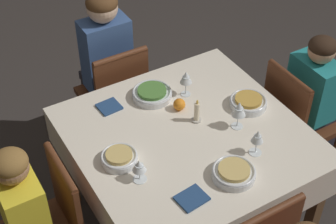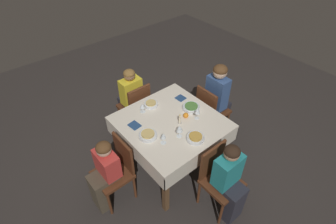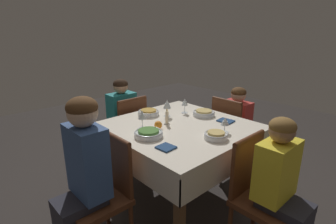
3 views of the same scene
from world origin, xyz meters
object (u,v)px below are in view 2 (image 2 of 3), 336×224
at_px(candle_centerpiece, 180,120).
at_px(chair_north, 117,168).
at_px(bowl_north, 148,135).
at_px(wine_glass_west, 180,129).
at_px(chair_west, 218,176).
at_px(napkin_spare_side, 181,98).
at_px(bowl_south, 191,107).
at_px(bowl_west, 195,138).
at_px(dining_table, 171,127).
at_px(napkin_red_folded, 135,125).
at_px(person_adult_denim, 219,95).
at_px(wine_glass_south, 197,111).
at_px(bowl_east, 151,104).
at_px(wine_glass_north, 163,136).
at_px(person_child_red, 103,173).
at_px(person_child_teal, 230,181).
at_px(person_child_yellow, 130,96).
at_px(wine_glass_east, 142,106).
at_px(chair_south, 210,109).
at_px(chair_east, 136,106).

bearing_deg(candle_centerpiece, chair_north, 82.87).
height_order(bowl_north, wine_glass_west, wine_glass_west).
bearing_deg(chair_west, napkin_spare_side, 70.05).
bearing_deg(bowl_south, bowl_west, 141.33).
bearing_deg(chair_west, dining_table, 90.86).
bearing_deg(napkin_red_folded, chair_west, -158.93).
bearing_deg(napkin_red_folded, person_adult_denim, -97.40).
bearing_deg(wine_glass_south, napkin_red_folded, 60.08).
bearing_deg(napkin_spare_side, dining_table, 123.46).
distance_m(wine_glass_south, bowl_east, 0.63).
distance_m(chair_west, wine_glass_north, 0.76).
distance_m(person_child_red, bowl_north, 0.64).
distance_m(chair_north, bowl_west, 0.97).
distance_m(person_adult_denim, person_child_red, 1.91).
xyz_separation_m(chair_north, napkin_red_folded, (0.21, -0.41, 0.27)).
bearing_deg(bowl_east, person_adult_denim, -110.51).
relative_size(person_child_red, candle_centerpiece, 6.68).
relative_size(person_child_teal, wine_glass_north, 6.99).
distance_m(wine_glass_north, wine_glass_west, 0.21).
xyz_separation_m(dining_table, person_child_red, (0.01, 0.96, -0.13)).
height_order(dining_table, bowl_south, bowl_south).
height_order(person_adult_denim, person_child_yellow, person_adult_denim).
xyz_separation_m(chair_north, person_child_yellow, (0.94, -0.81, 0.09)).
bearing_deg(bowl_west, bowl_east, 1.21).
xyz_separation_m(wine_glass_east, candle_centerpiece, (-0.46, -0.22, -0.04)).
height_order(wine_glass_south, napkin_spare_side, wine_glass_south).
xyz_separation_m(bowl_north, candle_centerpiece, (-0.07, -0.43, 0.03)).
height_order(chair_south, person_adult_denim, person_adult_denim).
bearing_deg(wine_glass_west, chair_south, -71.13).
bearing_deg(napkin_red_folded, bowl_south, -105.50).
height_order(dining_table, wine_glass_east, wine_glass_east).
distance_m(chair_west, person_child_red, 1.27).
xyz_separation_m(bowl_north, bowl_east, (0.43, -0.37, 0.00)).
xyz_separation_m(chair_north, bowl_north, (-0.04, -0.43, 0.30)).
height_order(chair_north, bowl_east, chair_north).
distance_m(person_adult_denim, wine_glass_south, 0.72).
bearing_deg(dining_table, candle_centerpiece, -146.54).
bearing_deg(candle_centerpiece, wine_glass_east, 25.11).
bearing_deg(wine_glass_east, person_child_red, 113.78).
xyz_separation_m(person_child_red, napkin_spare_side, (0.25, -1.36, 0.23)).
relative_size(chair_east, person_adult_denim, 0.74).
bearing_deg(person_child_red, chair_east, 129.01).
distance_m(chair_east, wine_glass_south, 1.07).
bearing_deg(chair_south, bowl_south, 94.36).
bearing_deg(bowl_west, wine_glass_east, 12.73).
bearing_deg(person_adult_denim, wine_glass_west, 106.36).
height_order(dining_table, chair_west, chair_west).
xyz_separation_m(person_child_teal, person_child_yellow, (1.92, -0.00, 0.00)).
bearing_deg(chair_west, bowl_east, 90.41).
xyz_separation_m(chair_north, bowl_west, (-0.42, -0.82, 0.30)).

